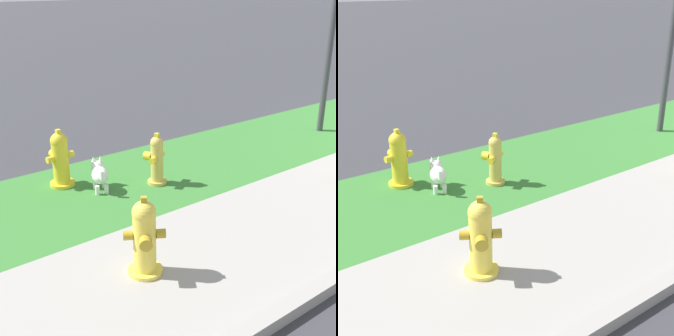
% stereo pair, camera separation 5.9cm
% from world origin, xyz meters
% --- Properties ---
extents(fire_hydrant_across_street, '(0.39, 0.38, 0.81)m').
position_xyz_m(fire_hydrant_across_street, '(-6.84, 0.15, 0.39)').
color(fire_hydrant_across_street, yellow).
rests_on(fire_hydrant_across_street, ground).
extents(fire_hydrant_mid_block, '(0.41, 0.38, 0.80)m').
position_xyz_m(fire_hydrant_mid_block, '(-6.55, 2.55, 0.39)').
color(fire_hydrant_mid_block, yellow).
rests_on(fire_hydrant_mid_block, ground).
extents(fire_hydrant_far_end, '(0.35, 0.32, 0.73)m').
position_xyz_m(fire_hydrant_far_end, '(-5.49, 1.81, 0.35)').
color(fire_hydrant_far_end, gold).
rests_on(fire_hydrant_far_end, ground).
extents(small_white_dog, '(0.32, 0.48, 0.42)m').
position_xyz_m(small_white_dog, '(-6.21, 2.11, 0.23)').
color(small_white_dog, white).
rests_on(small_white_dog, ground).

